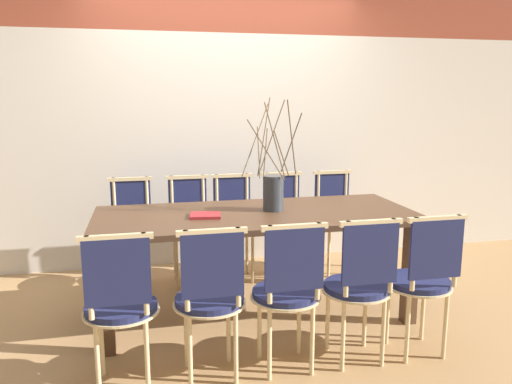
# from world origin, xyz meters

# --- Properties ---
(ground_plane) EXTENTS (16.00, 16.00, 0.00)m
(ground_plane) POSITION_xyz_m (0.00, 0.00, 0.00)
(ground_plane) COLOR #A87F51
(wall_rear) EXTENTS (12.00, 0.06, 3.20)m
(wall_rear) POSITION_xyz_m (0.00, 1.32, 1.60)
(wall_rear) COLOR beige
(wall_rear) RESTS_ON ground_plane
(dining_table) EXTENTS (2.26, 0.94, 0.77)m
(dining_table) POSITION_xyz_m (0.00, 0.00, 0.67)
(dining_table) COLOR #4C3321
(dining_table) RESTS_ON ground_plane
(chair_near_leftend) EXTENTS (0.41, 0.41, 0.91)m
(chair_near_leftend) POSITION_xyz_m (-0.91, -0.79, 0.51)
(chair_near_leftend) COLOR #1E234C
(chair_near_leftend) RESTS_ON ground_plane
(chair_near_left) EXTENTS (0.41, 0.41, 0.91)m
(chair_near_left) POSITION_xyz_m (-0.43, -0.79, 0.51)
(chair_near_left) COLOR #1E234C
(chair_near_left) RESTS_ON ground_plane
(chair_near_center) EXTENTS (0.41, 0.41, 0.91)m
(chair_near_center) POSITION_xyz_m (0.01, -0.79, 0.51)
(chair_near_center) COLOR #1E234C
(chair_near_center) RESTS_ON ground_plane
(chair_near_right) EXTENTS (0.41, 0.41, 0.91)m
(chair_near_right) POSITION_xyz_m (0.45, -0.79, 0.51)
(chair_near_right) COLOR #1E234C
(chair_near_right) RESTS_ON ground_plane
(chair_near_rightend) EXTENTS (0.41, 0.41, 0.91)m
(chair_near_rightend) POSITION_xyz_m (0.86, -0.79, 0.51)
(chair_near_rightend) COLOR #1E234C
(chair_near_rightend) RESTS_ON ground_plane
(chair_far_leftend) EXTENTS (0.41, 0.41, 0.91)m
(chair_far_leftend) POSITION_xyz_m (-0.89, 0.79, 0.51)
(chair_far_leftend) COLOR #1E234C
(chair_far_leftend) RESTS_ON ground_plane
(chair_far_left) EXTENTS (0.41, 0.41, 0.91)m
(chair_far_left) POSITION_xyz_m (-0.41, 0.79, 0.51)
(chair_far_left) COLOR #1E234C
(chair_far_left) RESTS_ON ground_plane
(chair_far_center) EXTENTS (0.41, 0.41, 0.91)m
(chair_far_center) POSITION_xyz_m (-0.02, 0.79, 0.51)
(chair_far_center) COLOR #1E234C
(chair_far_center) RESTS_ON ground_plane
(chair_far_right) EXTENTS (0.41, 0.41, 0.91)m
(chair_far_right) POSITION_xyz_m (0.44, 0.79, 0.51)
(chair_far_right) COLOR #1E234C
(chair_far_right) RESTS_ON ground_plane
(chair_far_rightend) EXTENTS (0.41, 0.41, 0.91)m
(chair_far_rightend) POSITION_xyz_m (0.92, 0.79, 0.51)
(chair_far_rightend) COLOR #1E234C
(chair_far_rightend) RESTS_ON ground_plane
(vase_centerpiece) EXTENTS (0.42, 0.43, 0.81)m
(vase_centerpiece) POSITION_xyz_m (0.14, 0.05, 0.92)
(vase_centerpiece) COLOR #33383D
(vase_centerpiece) RESTS_ON dining_table
(book_stack) EXTENTS (0.23, 0.20, 0.02)m
(book_stack) POSITION_xyz_m (-0.37, -0.05, 0.78)
(book_stack) COLOR maroon
(book_stack) RESTS_ON dining_table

